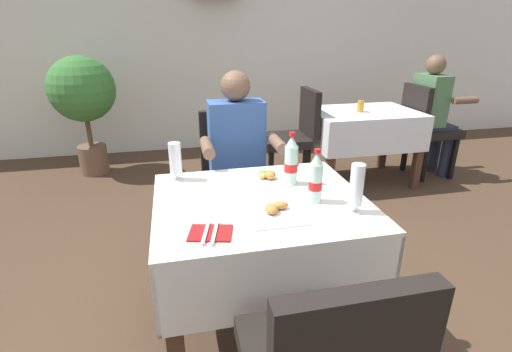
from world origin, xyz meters
TOP-DOWN VIEW (x-y plane):
  - ground_plane at (0.00, 0.00)m, footprint 11.00×11.00m
  - back_wall at (0.00, 3.48)m, footprint 11.00×0.12m
  - main_dining_table at (0.06, 0.13)m, footprint 1.00×0.87m
  - chair_far_diner_seat at (0.06, 0.96)m, footprint 0.44×0.50m
  - seated_diner_far at (0.08, 0.85)m, footprint 0.50×0.46m
  - plate_near_camera at (0.09, -0.04)m, footprint 0.24×0.24m
  - plate_far_diner at (0.13, 0.36)m, footprint 0.26×0.26m
  - beer_glass_left at (0.43, -0.09)m, footprint 0.07×0.07m
  - beer_glass_middle at (-0.33, 0.47)m, footprint 0.07×0.07m
  - cola_bottle_primary at (0.30, 0.05)m, footprint 0.06×0.06m
  - cola_bottle_secondary at (0.26, 0.29)m, footprint 0.07×0.07m
  - napkin_cutlery_set at (-0.21, -0.14)m, footprint 0.20×0.20m
  - background_dining_table at (1.52, 1.89)m, footprint 1.03×0.75m
  - background_chair_left at (0.79, 1.89)m, footprint 0.50×0.44m
  - background_chair_right at (2.24, 1.89)m, footprint 0.50×0.44m
  - background_patron at (2.29, 1.89)m, footprint 0.46×0.50m
  - background_table_tumbler at (1.45, 1.85)m, footprint 0.06×0.06m
  - potted_plant_corner at (-1.22, 2.73)m, footprint 0.67×0.67m

SIDE VIEW (x-z plane):
  - ground_plane at x=0.00m, z-range 0.00..0.00m
  - chair_far_diner_seat at x=0.06m, z-range 0.07..1.04m
  - background_chair_left at x=0.79m, z-range 0.07..1.04m
  - background_chair_right at x=2.24m, z-range 0.07..1.04m
  - background_dining_table at x=1.52m, z-range 0.19..0.93m
  - main_dining_table at x=0.06m, z-range 0.19..0.93m
  - seated_diner_far at x=0.08m, z-range 0.08..1.34m
  - background_patron at x=2.29m, z-range 0.08..1.34m
  - napkin_cutlery_set at x=-0.21m, z-range 0.74..0.75m
  - plate_near_camera at x=0.09m, z-range 0.73..0.78m
  - plate_far_diner at x=0.13m, z-range 0.73..0.78m
  - background_table_tumbler at x=1.45m, z-range 0.74..0.85m
  - beer_glass_middle at x=-0.33m, z-range 0.75..0.95m
  - potted_plant_corner at x=-1.22m, z-range 0.23..1.48m
  - cola_bottle_primary at x=0.30m, z-range 0.72..0.99m
  - beer_glass_left at x=0.43m, z-range 0.74..0.97m
  - cola_bottle_secondary at x=0.26m, z-range 0.72..1.00m
  - back_wall at x=0.00m, z-range 0.00..2.71m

